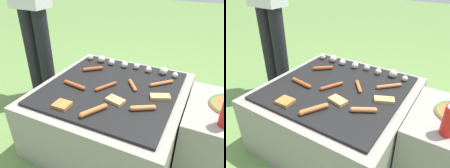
# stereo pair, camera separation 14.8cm
# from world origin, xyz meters

# --- Properties ---
(ground_plane) EXTENTS (14.00, 14.00, 0.00)m
(ground_plane) POSITION_xyz_m (0.00, 0.00, 0.00)
(ground_plane) COLOR #608442
(grill) EXTENTS (0.97, 0.97, 0.43)m
(grill) POSITION_xyz_m (0.00, 0.00, 0.21)
(grill) COLOR gray
(grill) RESTS_ON ground_plane
(side_ledge) EXTENTS (0.47, 0.54, 0.43)m
(side_ledge) POSITION_xyz_m (0.73, 0.05, 0.21)
(side_ledge) COLOR gray
(side_ledge) RESTS_ON ground_plane
(sausage_front_center) EXTENTS (0.19, 0.05, 0.03)m
(sausage_front_center) POSITION_xyz_m (-0.23, -0.11, 0.44)
(sausage_front_center) COLOR #A34C23
(sausage_front_center) RESTS_ON grill
(sausage_front_left) EXTENTS (0.14, 0.09, 0.03)m
(sausage_front_left) POSITION_xyz_m (0.28, -0.17, 0.44)
(sausage_front_left) COLOR #C6753D
(sausage_front_left) RESTS_ON grill
(sausage_back_left) EXTENTS (0.11, 0.16, 0.03)m
(sausage_back_left) POSITION_xyz_m (0.04, -0.31, 0.44)
(sausage_back_left) COLOR #B7602D
(sausage_back_left) RESTS_ON grill
(sausage_back_right) EXTENTS (0.10, 0.16, 0.02)m
(sausage_back_right) POSITION_xyz_m (-0.03, -0.03, 0.44)
(sausage_back_right) COLOR #93421E
(sausage_back_right) RESTS_ON grill
(sausage_mid_left) EXTENTS (0.13, 0.12, 0.03)m
(sausage_mid_left) POSITION_xyz_m (-0.24, 0.16, 0.44)
(sausage_mid_left) COLOR #93421E
(sausage_mid_left) RESTS_ON grill
(sausage_front_right) EXTENTS (0.10, 0.13, 0.02)m
(sausage_front_right) POSITION_xyz_m (0.13, 0.06, 0.44)
(sausage_front_right) COLOR #B7602D
(sausage_front_right) RESTS_ON grill
(sausage_back_center) EXTENTS (0.14, 0.14, 0.02)m
(sausage_back_center) POSITION_xyz_m (0.30, 0.17, 0.44)
(sausage_back_center) COLOR #B7602D
(sausage_back_center) RESTS_ON grill
(bread_slice_center) EXTENTS (0.10, 0.09, 0.02)m
(bread_slice_center) POSITION_xyz_m (-0.16, -0.34, 0.44)
(bread_slice_center) COLOR #B27033
(bread_slice_center) RESTS_ON grill
(bread_slice_left) EXTENTS (0.14, 0.10, 0.02)m
(bread_slice_left) POSITION_xyz_m (0.33, 0.00, 0.44)
(bread_slice_left) COLOR tan
(bread_slice_left) RESTS_ON grill
(bread_slice_right) EXTENTS (0.13, 0.09, 0.02)m
(bread_slice_right) POSITION_xyz_m (0.10, -0.16, 0.44)
(bread_slice_right) COLOR tan
(bread_slice_right) RESTS_ON grill
(mushroom_row) EXTENTS (0.77, 0.07, 0.06)m
(mushroom_row) POSITION_xyz_m (-0.02, 0.33, 0.45)
(mushroom_row) COLOR beige
(mushroom_row) RESTS_ON grill
(condiment_bottle) EXTENTS (0.07, 0.07, 0.19)m
(condiment_bottle) POSITION_xyz_m (0.70, -0.11, 0.52)
(condiment_bottle) COLOR red
(condiment_bottle) RESTS_ON side_ledge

